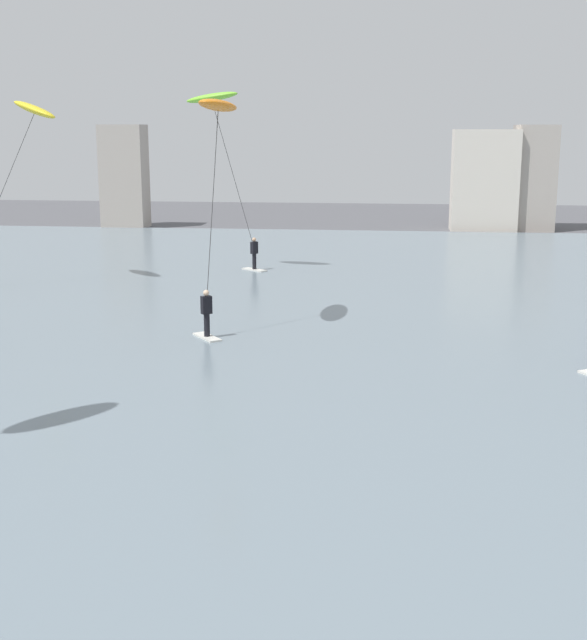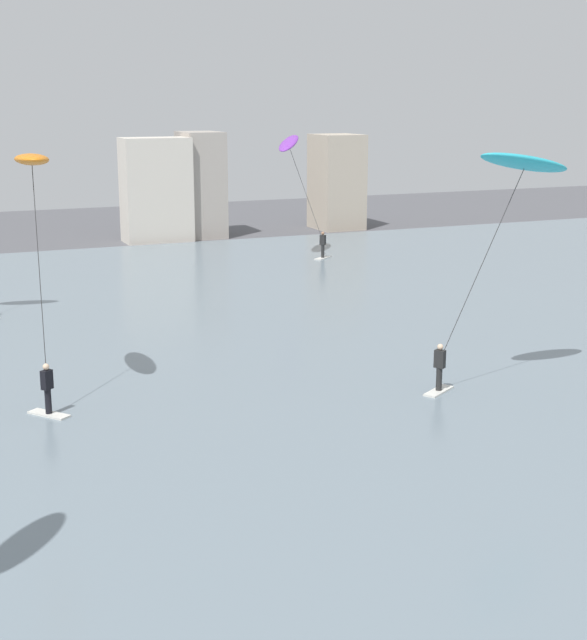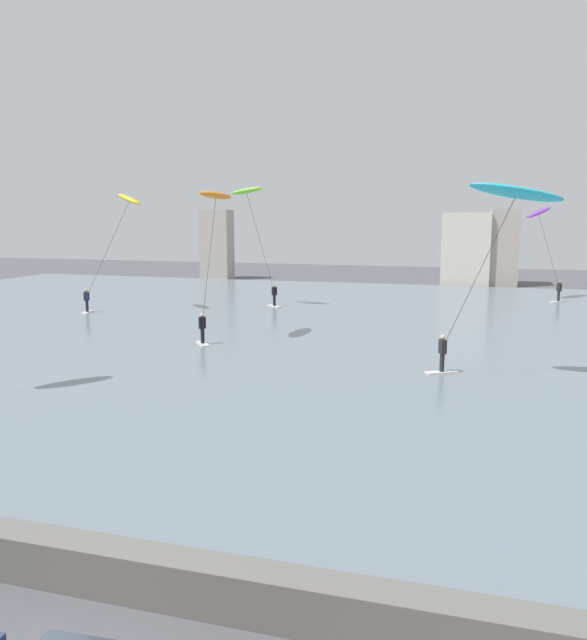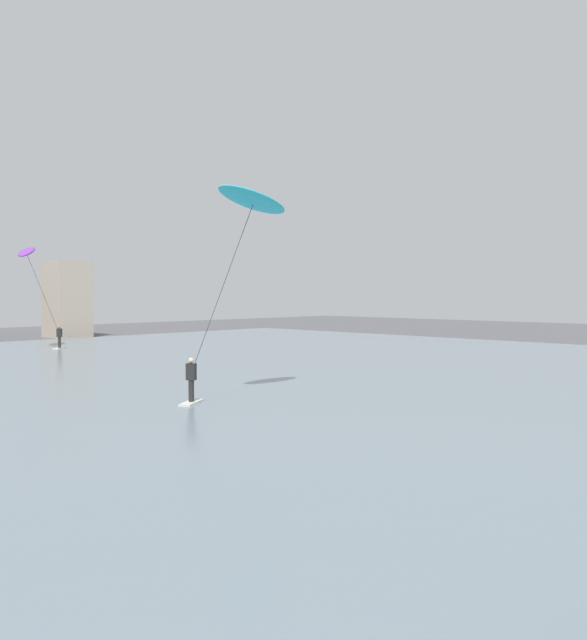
# 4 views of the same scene
# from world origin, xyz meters

# --- Properties ---
(water_bay) EXTENTS (84.00, 52.00, 0.10)m
(water_bay) POSITION_xyz_m (0.00, 29.97, 0.05)
(water_bay) COLOR slate
(water_bay) RESTS_ON ground
(far_shore_buildings) EXTENTS (43.30, 5.06, 7.40)m
(far_shore_buildings) POSITION_xyz_m (5.73, 58.19, 3.59)
(far_shore_buildings) COLOR #A89E93
(far_shore_buildings) RESTS_ON ground
(kitesurfer_lime) EXTENTS (4.01, 1.93, 8.77)m
(kitesurfer_lime) POSITION_xyz_m (-9.71, 37.31, 7.52)
(kitesurfer_lime) COLOR silver
(kitesurfer_lime) RESTS_ON water_bay
(kitesurfer_yellow) EXTENTS (4.31, 3.82, 8.39)m
(kitesurfer_yellow) POSITION_xyz_m (-17.42, 33.06, 7.05)
(kitesurfer_yellow) COLOR silver
(kitesurfer_yellow) RESTS_ON water_bay
(kitesurfer_orange) EXTENTS (1.41, 3.96, 7.95)m
(kitesurfer_orange) POSITION_xyz_m (-7.20, 25.03, 7.10)
(kitesurfer_orange) COLOR silver
(kitesurfer_orange) RESTS_ON water_bay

